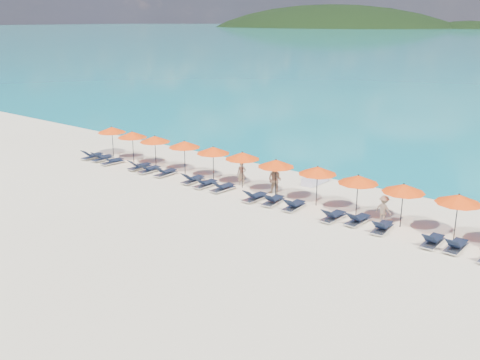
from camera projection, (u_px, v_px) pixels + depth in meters
The scene contains 35 objects.
ground at pixel (204, 215), 28.09m from camera, with size 1400.00×1400.00×0.00m, color beige.
headland_main at pixel (326, 61), 622.09m from camera, with size 374.00×242.00×126.50m.
headland_small at pixel (465, 64), 546.62m from camera, with size 162.00×126.00×85.50m.
jetski at pixel (315, 179), 33.30m from camera, with size 0.79×2.09×0.74m.
beachgoer_a at pixel (242, 174), 32.86m from camera, with size 0.54×0.35×1.48m, color tan.
beachgoer_b at pixel (275, 180), 31.13m from camera, with size 0.85×0.49×1.74m, color tan.
beachgoer_c at pixel (384, 209), 26.85m from camera, with size 0.91×0.42×1.42m, color tan.
umbrella_0 at pixel (112, 130), 39.42m from camera, with size 2.10×2.10×2.28m.
umbrella_1 at pixel (132, 135), 37.79m from camera, with size 2.10×2.10×2.28m.
umbrella_2 at pixel (155, 139), 36.43m from camera, with size 2.10×2.10×2.28m.
umbrella_3 at pixel (184, 144), 34.89m from camera, with size 2.10×2.10×2.28m.
umbrella_4 at pixel (213, 150), 33.33m from camera, with size 2.10×2.10×2.28m.
umbrella_5 at pixel (242, 156), 31.98m from camera, with size 2.10×2.10×2.28m.
umbrella_6 at pixel (276, 163), 30.32m from camera, with size 2.10×2.10×2.28m.
umbrella_7 at pixel (318, 170), 28.91m from camera, with size 2.10×2.10×2.28m.
umbrella_8 at pixel (358, 179), 27.30m from camera, with size 2.10×2.10×2.28m.
umbrella_9 at pixel (404, 188), 25.86m from camera, with size 2.10×2.10×2.28m.
umbrella_10 at pixel (459, 199), 24.33m from camera, with size 2.10×2.10×2.28m.
lounger_0 at pixel (92, 156), 39.19m from camera, with size 0.69×1.72×0.66m.
lounger_1 at pixel (102, 158), 38.61m from camera, with size 0.66×1.72×0.66m.
lounger_2 at pixel (112, 161), 37.72m from camera, with size 0.75×1.74×0.66m.
lounger_3 at pixel (139, 166), 36.43m from camera, with size 0.75×1.74×0.66m.
lounger_4 at pixel (149, 169), 35.68m from camera, with size 0.67×1.72×0.66m.
lounger_5 at pixel (165, 172), 34.95m from camera, with size 0.67×1.72×0.66m.
lounger_6 at pixel (193, 179), 33.45m from camera, with size 0.63×1.70×0.66m.
lounger_7 at pixel (205, 183), 32.61m from camera, with size 0.69×1.72×0.66m.
lounger_8 at pixel (223, 187), 31.85m from camera, with size 0.75×1.74×0.66m.
lounger_9 at pixel (255, 197), 30.17m from camera, with size 0.72×1.73×0.66m.
lounger_10 at pixel (273, 200), 29.60m from camera, with size 0.78×1.75×0.66m.
lounger_11 at pixel (294, 205), 28.80m from camera, with size 0.73×1.74×0.66m.
lounger_12 at pixel (333, 216), 27.24m from camera, with size 0.70×1.73×0.66m.
lounger_13 at pixel (358, 220), 26.76m from camera, with size 0.74×1.74×0.66m.
lounger_14 at pixel (382, 227), 25.78m from camera, with size 0.76×1.75×0.66m.
lounger_15 at pixel (433, 241), 24.22m from camera, with size 0.63×1.70×0.66m.
lounger_16 at pixel (456, 246), 23.69m from camera, with size 0.65×1.71×0.66m.
Camera 1 is at (17.90, -19.43, 9.90)m, focal length 40.00 mm.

